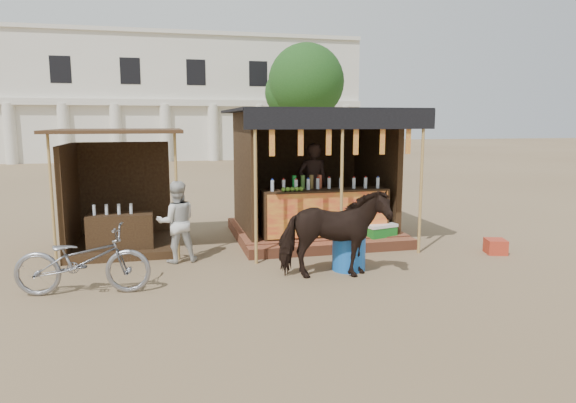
# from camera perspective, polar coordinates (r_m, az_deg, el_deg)

# --- Properties ---
(ground) EXTENTS (120.00, 120.00, 0.00)m
(ground) POSITION_cam_1_polar(r_m,az_deg,el_deg) (8.00, 2.72, -9.55)
(ground) COLOR #846B4C
(ground) RESTS_ON ground
(main_stall) EXTENTS (3.60, 3.61, 2.78)m
(main_stall) POSITION_cam_1_polar(r_m,az_deg,el_deg) (11.20, 2.88, 1.20)
(main_stall) COLOR brown
(main_stall) RESTS_ON ground
(secondary_stall) EXTENTS (2.40, 2.40, 2.38)m
(secondary_stall) POSITION_cam_1_polar(r_m,az_deg,el_deg) (10.70, -18.89, -0.62)
(secondary_stall) COLOR #3A2815
(secondary_stall) RESTS_ON ground
(cow) EXTENTS (1.82, 0.99, 1.47)m
(cow) POSITION_cam_1_polar(r_m,az_deg,el_deg) (8.31, 5.07, -3.61)
(cow) COLOR black
(cow) RESTS_ON ground
(motorbike) EXTENTS (2.00, 0.88, 1.02)m
(motorbike) POSITION_cam_1_polar(r_m,az_deg,el_deg) (8.16, -21.82, -6.09)
(motorbike) COLOR gray
(motorbike) RESTS_ON ground
(bystander) EXTENTS (0.77, 0.62, 1.48)m
(bystander) POSITION_cam_1_polar(r_m,az_deg,el_deg) (9.45, -12.26, -2.22)
(bystander) COLOR silver
(bystander) RESTS_ON ground
(blue_barrel) EXTENTS (0.69, 0.69, 0.65)m
(blue_barrel) POSITION_cam_1_polar(r_m,az_deg,el_deg) (8.90, 6.77, -5.50)
(blue_barrel) COLOR blue
(blue_barrel) RESTS_ON ground
(red_crate) EXTENTS (0.46, 0.48, 0.28)m
(red_crate) POSITION_cam_1_polar(r_m,az_deg,el_deg) (10.72, 22.06, -4.64)
(red_crate) COLOR #AE311D
(red_crate) RESTS_ON ground
(cooler) EXTENTS (0.73, 0.60, 0.46)m
(cooler) POSITION_cam_1_polar(r_m,az_deg,el_deg) (10.72, 10.07, -3.62)
(cooler) COLOR #197322
(cooler) RESTS_ON ground
(background_building) EXTENTS (26.00, 7.45, 8.18)m
(background_building) POSITION_cam_1_polar(r_m,az_deg,el_deg) (37.25, -13.58, 10.88)
(background_building) COLOR silver
(background_building) RESTS_ON ground
(tree) EXTENTS (4.50, 4.40, 7.00)m
(tree) POSITION_cam_1_polar(r_m,az_deg,el_deg) (30.55, 1.61, 12.84)
(tree) COLOR #382314
(tree) RESTS_ON ground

